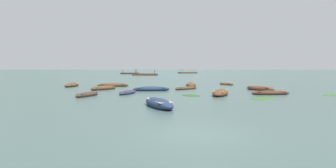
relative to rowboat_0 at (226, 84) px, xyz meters
name	(u,v)px	position (x,y,z in m)	size (l,w,h in m)	color
ground_plane	(151,70)	(-9.81, 1469.92, -0.14)	(6000.00, 6000.00, 0.00)	#425B56
mountain_1	(42,43)	(-840.17, 2052.71, 202.89)	(1249.57, 1249.57, 406.05)	#56665B
mountain_2	(159,31)	(59.07, 2012.55, 296.13)	(1775.05, 1775.05, 592.54)	slate
rowboat_0	(226,84)	(0.00, 0.00, 0.00)	(2.08, 3.23, 0.44)	brown
rowboat_1	(151,89)	(-11.61, -10.33, 0.06)	(4.16, 1.33, 0.63)	navy
rowboat_3	(159,103)	(-11.19, -22.90, 0.08)	(2.40, 4.31, 0.69)	navy
rowboat_4	(220,93)	(-5.19, -15.67, 0.07)	(2.95, 4.48, 0.66)	brown
rowboat_5	(113,85)	(-16.93, -2.81, 0.05)	(4.41, 1.46, 0.62)	brown
rowboat_6	(186,88)	(-7.43, -8.42, 0.00)	(3.43, 2.95, 0.43)	brown
rowboat_7	(128,92)	(-13.94, -13.77, 0.00)	(2.05, 3.46, 0.43)	navy
rowboat_8	(104,88)	(-17.23, -8.36, 0.05)	(3.21, 3.75, 0.60)	brown
rowboat_9	(270,93)	(-0.26, -15.43, 0.01)	(3.78, 1.05, 0.49)	#4C3323
rowboat_10	(72,85)	(-22.74, -2.06, 0.06)	(1.47, 4.63, 0.65)	brown
rowboat_11	(87,95)	(-17.38, -15.88, 0.01)	(1.96, 3.26, 0.49)	#4C3323
rowboat_12	(260,89)	(0.79, -10.59, 0.06)	(2.80, 3.89, 0.63)	brown
rowboat_13	(191,85)	(-6.18, -4.12, 0.10)	(1.95, 4.32, 0.79)	brown
ferry_0	(188,73)	(9.59, 109.86, 0.31)	(11.45, 7.97, 2.54)	brown
ferry_1	(130,73)	(-21.83, 89.24, 0.31)	(9.08, 5.19, 2.54)	#4C3323
ferry_2	(145,74)	(-13.73, 62.12, 0.31)	(9.98, 4.33, 2.54)	brown
weed_patch_1	(332,95)	(5.14, -16.52, -0.14)	(1.41, 2.67, 0.14)	#38662D
weed_patch_2	(263,99)	(-2.48, -18.84, -0.14)	(2.96, 1.54, 0.14)	#38662D
weed_patch_3	(117,86)	(-16.57, -1.62, -0.14)	(3.58, 1.19, 0.14)	#2D5628
weed_patch_5	(191,96)	(-7.98, -15.99, -0.14)	(2.08, 1.52, 0.14)	#2D5628
weed_patch_6	(129,85)	(-15.08, 1.78, -0.14)	(2.74, 1.55, 0.14)	#477033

